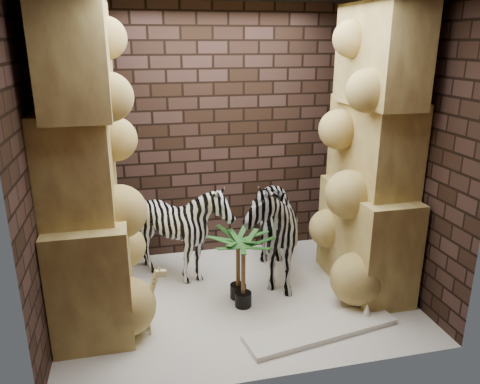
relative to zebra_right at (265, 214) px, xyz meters
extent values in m
plane|color=white|center=(-0.41, -0.42, -0.75)|extent=(3.50, 3.50, 0.00)
plane|color=black|center=(-0.41, 0.83, 0.75)|extent=(3.50, 0.00, 3.50)
plane|color=black|center=(-0.41, -1.67, 0.75)|extent=(3.50, 0.00, 3.50)
plane|color=black|center=(-2.16, -0.42, 0.75)|extent=(0.00, 3.00, 3.00)
plane|color=black|center=(1.34, -0.42, 0.75)|extent=(0.00, 3.00, 3.00)
imported|color=white|center=(0.00, 0.00, 0.00)|extent=(0.82, 1.34, 1.51)
imported|color=white|center=(-0.92, 0.14, -0.23)|extent=(1.03, 1.24, 1.05)
cube|color=white|center=(0.21, -1.17, -0.73)|extent=(1.51, 0.61, 0.05)
camera|label=1|loc=(-1.36, -4.63, 1.82)|focal=34.85mm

